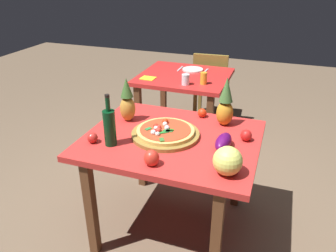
{
  "coord_description": "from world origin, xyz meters",
  "views": [
    {
      "loc": [
        0.63,
        -1.85,
        1.8
      ],
      "look_at": [
        -0.04,
        0.05,
        0.81
      ],
      "focal_mm": 35.76,
      "sensor_mm": 36.0,
      "label": 1
    }
  ],
  "objects_px": {
    "pizza_board": "(165,134)",
    "wine_bottle": "(110,127)",
    "pizza": "(165,130)",
    "bell_pepper": "(152,158)",
    "napkin_folded": "(148,78)",
    "background_table": "(184,86)",
    "eggplant": "(223,142)",
    "knife_utensil": "(205,71)",
    "dining_chair": "(211,83)",
    "tomato_near_board": "(92,138)",
    "tomato_at_corner": "(246,135)",
    "drinking_glass_water": "(186,79)",
    "tomato_by_bottle": "(202,113)",
    "pineapple_right": "(225,104)",
    "fork_utensil": "(180,69)",
    "pineapple_left": "(127,102)",
    "melon": "(228,161)",
    "display_table": "(172,149)",
    "drinking_glass_juice": "(204,78)",
    "dinner_plate": "(193,70)"
  },
  "relations": [
    {
      "from": "wine_bottle",
      "to": "background_table",
      "type": "bearing_deg",
      "value": 89.43
    },
    {
      "from": "drinking_glass_juice",
      "to": "dinner_plate",
      "type": "distance_m",
      "value": 0.45
    },
    {
      "from": "tomato_near_board",
      "to": "bell_pepper",
      "type": "bearing_deg",
      "value": -14.34
    },
    {
      "from": "wine_bottle",
      "to": "eggplant",
      "type": "xyz_separation_m",
      "value": [
        0.68,
        0.19,
        -0.08
      ]
    },
    {
      "from": "pizza",
      "to": "bell_pepper",
      "type": "distance_m",
      "value": 0.36
    },
    {
      "from": "dining_chair",
      "to": "fork_utensil",
      "type": "height_order",
      "value": "dining_chair"
    },
    {
      "from": "pizza",
      "to": "bell_pepper",
      "type": "xyz_separation_m",
      "value": [
        0.05,
        -0.35,
        0.0
      ]
    },
    {
      "from": "tomato_by_bottle",
      "to": "knife_utensil",
      "type": "relative_size",
      "value": 0.37
    },
    {
      "from": "pizza_board",
      "to": "wine_bottle",
      "type": "xyz_separation_m",
      "value": [
        -0.29,
        -0.22,
        0.11
      ]
    },
    {
      "from": "bell_pepper",
      "to": "tomato_by_bottle",
      "type": "distance_m",
      "value": 0.74
    },
    {
      "from": "background_table",
      "to": "pizza",
      "type": "bearing_deg",
      "value": -78.54
    },
    {
      "from": "pizza",
      "to": "drinking_glass_water",
      "type": "xyz_separation_m",
      "value": [
        -0.17,
        1.03,
        0.01
      ]
    },
    {
      "from": "tomato_at_corner",
      "to": "dinner_plate",
      "type": "bearing_deg",
      "value": 118.27
    },
    {
      "from": "dinner_plate",
      "to": "knife_utensil",
      "type": "bearing_deg",
      "value": 0.0
    },
    {
      "from": "bell_pepper",
      "to": "drinking_glass_juice",
      "type": "distance_m",
      "value": 1.47
    },
    {
      "from": "drinking_glass_juice",
      "to": "dinner_plate",
      "type": "xyz_separation_m",
      "value": [
        -0.22,
        0.39,
        -0.05
      ]
    },
    {
      "from": "melon",
      "to": "knife_utensil",
      "type": "bearing_deg",
      "value": 107.23
    },
    {
      "from": "dining_chair",
      "to": "knife_utensil",
      "type": "xyz_separation_m",
      "value": [
        0.03,
        -0.46,
        0.28
      ]
    },
    {
      "from": "pineapple_right",
      "to": "eggplant",
      "type": "xyz_separation_m",
      "value": [
        0.06,
        -0.34,
        -0.11
      ]
    },
    {
      "from": "pineapple_left",
      "to": "bell_pepper",
      "type": "xyz_separation_m",
      "value": [
        0.39,
        -0.5,
        -0.1
      ]
    },
    {
      "from": "tomato_at_corner",
      "to": "fork_utensil",
      "type": "distance_m",
      "value": 1.65
    },
    {
      "from": "pizza",
      "to": "pineapple_left",
      "type": "bearing_deg",
      "value": 157.27
    },
    {
      "from": "tomato_at_corner",
      "to": "melon",
      "type": "bearing_deg",
      "value": -96.42
    },
    {
      "from": "display_table",
      "to": "dining_chair",
      "type": "height_order",
      "value": "dining_chair"
    },
    {
      "from": "eggplant",
      "to": "drinking_glass_water",
      "type": "xyz_separation_m",
      "value": [
        -0.57,
        1.07,
        0.01
      ]
    },
    {
      "from": "background_table",
      "to": "melon",
      "type": "distance_m",
      "value": 1.79
    },
    {
      "from": "tomato_near_board",
      "to": "background_table",
      "type": "bearing_deg",
      "value": 84.95
    },
    {
      "from": "melon",
      "to": "pineapple_left",
      "type": "bearing_deg",
      "value": 151.25
    },
    {
      "from": "drinking_glass_juice",
      "to": "fork_utensil",
      "type": "distance_m",
      "value": 0.53
    },
    {
      "from": "tomato_by_bottle",
      "to": "tomato_near_board",
      "type": "xyz_separation_m",
      "value": [
        -0.56,
        -0.61,
        0.0
      ]
    },
    {
      "from": "pizza",
      "to": "napkin_folded",
      "type": "xyz_separation_m",
      "value": [
        -0.57,
        1.09,
        -0.04
      ]
    },
    {
      "from": "napkin_folded",
      "to": "pineapple_right",
      "type": "bearing_deg",
      "value": -40.72
    },
    {
      "from": "bell_pepper",
      "to": "napkin_folded",
      "type": "relative_size",
      "value": 0.7
    },
    {
      "from": "drinking_glass_water",
      "to": "dinner_plate",
      "type": "xyz_separation_m",
      "value": [
        -0.06,
        0.47,
        -0.04
      ]
    },
    {
      "from": "pineapple_right",
      "to": "pineapple_left",
      "type": "bearing_deg",
      "value": -166.38
    },
    {
      "from": "eggplant",
      "to": "napkin_folded",
      "type": "bearing_deg",
      "value": 130.83
    },
    {
      "from": "dining_chair",
      "to": "knife_utensil",
      "type": "relative_size",
      "value": 4.72
    },
    {
      "from": "dining_chair",
      "to": "wine_bottle",
      "type": "bearing_deg",
      "value": 82.32
    },
    {
      "from": "tomato_by_bottle",
      "to": "tomato_at_corner",
      "type": "relative_size",
      "value": 0.9
    },
    {
      "from": "background_table",
      "to": "tomato_at_corner",
      "type": "height_order",
      "value": "tomato_at_corner"
    },
    {
      "from": "eggplant",
      "to": "napkin_folded",
      "type": "xyz_separation_m",
      "value": [
        -0.97,
        1.12,
        -0.04
      ]
    },
    {
      "from": "knife_utensil",
      "to": "pizza",
      "type": "bearing_deg",
      "value": -83.64
    },
    {
      "from": "tomato_by_bottle",
      "to": "drinking_glass_juice",
      "type": "distance_m",
      "value": 0.75
    },
    {
      "from": "background_table",
      "to": "pizza",
      "type": "distance_m",
      "value": 1.35
    },
    {
      "from": "tomato_near_board",
      "to": "tomato_at_corner",
      "type": "height_order",
      "value": "tomato_at_corner"
    },
    {
      "from": "dining_chair",
      "to": "wine_bottle",
      "type": "relative_size",
      "value": 2.52
    },
    {
      "from": "napkin_folded",
      "to": "fork_utensil",
      "type": "bearing_deg",
      "value": 64.12
    },
    {
      "from": "dining_chair",
      "to": "napkin_folded",
      "type": "distance_m",
      "value": 1.02
    },
    {
      "from": "pizza",
      "to": "tomato_near_board",
      "type": "bearing_deg",
      "value": -149.48
    },
    {
      "from": "tomato_at_corner",
      "to": "drinking_glass_water",
      "type": "relative_size",
      "value": 0.74
    }
  ]
}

